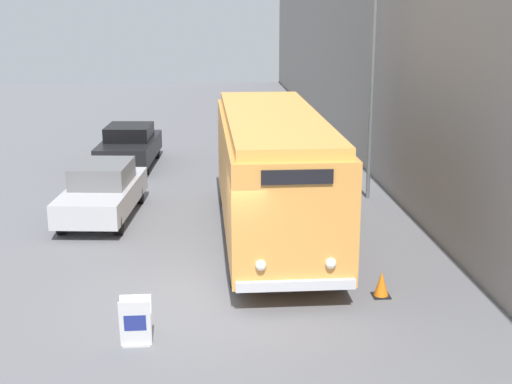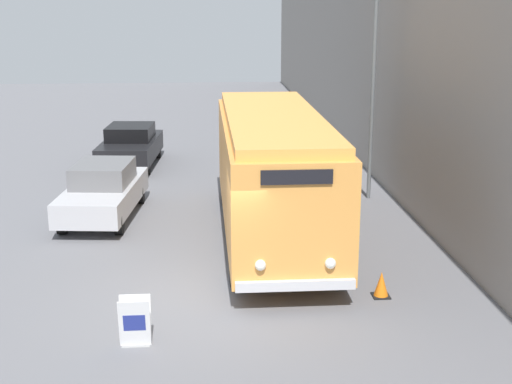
% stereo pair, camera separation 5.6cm
% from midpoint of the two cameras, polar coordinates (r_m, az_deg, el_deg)
% --- Properties ---
extents(ground_plane, '(80.00, 80.00, 0.00)m').
position_cam_midpoint_polar(ground_plane, '(14.84, -4.35, -8.67)').
color(ground_plane, slate).
extents(building_wall_right, '(0.30, 60.00, 7.43)m').
position_cam_midpoint_polar(building_wall_right, '(24.46, 10.06, 9.60)').
color(building_wall_right, gray).
rests_on(building_wall_right, ground_plane).
extents(vintage_bus, '(2.50, 9.20, 3.24)m').
position_cam_midpoint_polar(vintage_bus, '(18.03, 1.25, 1.78)').
color(vintage_bus, black).
rests_on(vintage_bus, ground_plane).
extents(sign_board, '(0.56, 0.35, 0.92)m').
position_cam_midpoint_polar(sign_board, '(13.02, -9.74, -10.27)').
color(sign_board, gray).
rests_on(sign_board, ground_plane).
extents(streetlamp, '(0.36, 0.36, 7.31)m').
position_cam_midpoint_polar(streetlamp, '(21.72, 9.34, 11.44)').
color(streetlamp, '#595E60').
rests_on(streetlamp, ground_plane).
extents(parked_car_near, '(2.21, 4.55, 1.56)m').
position_cam_midpoint_polar(parked_car_near, '(20.50, -12.25, 0.09)').
color(parked_car_near, black).
rests_on(parked_car_near, ground_plane).
extents(parked_car_mid, '(2.20, 4.26, 1.51)m').
position_cam_midpoint_polar(parked_car_mid, '(26.79, -10.15, 3.67)').
color(parked_car_mid, black).
rests_on(parked_car_mid, ground_plane).
extents(traffic_cone, '(0.36, 0.36, 0.55)m').
position_cam_midpoint_polar(traffic_cone, '(15.12, 9.90, -7.29)').
color(traffic_cone, black).
rests_on(traffic_cone, ground_plane).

